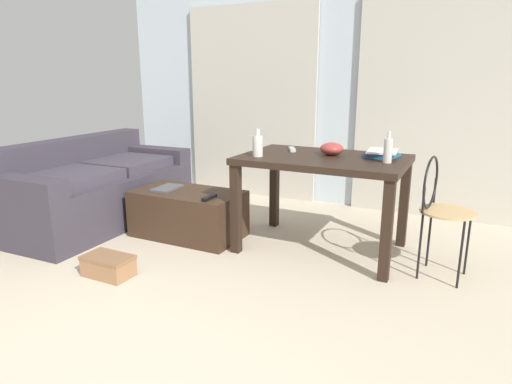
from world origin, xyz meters
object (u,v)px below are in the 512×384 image
object	(u,v)px
couch	(96,189)
bottle_near	(258,145)
magazine	(167,188)
shoebox	(108,266)
coffee_table	(188,214)
bottle_far	(388,150)
craft_table	(323,170)
tv_remote_on_table	(292,149)
tv_remote_primary	(209,198)
bowl	(332,149)
book_stack	(382,154)
wire_chair	(439,202)

from	to	relation	value
couch	bottle_near	distance (m)	1.77
magazine	shoebox	xyz separation A→B (m)	(0.18, -0.91, -0.33)
bottle_near	magazine	world-z (taller)	bottle_near
coffee_table	bottle_far	size ratio (longest dim) A/B	4.13
craft_table	tv_remote_on_table	xyz separation A→B (m)	(-0.32, 0.15, 0.12)
tv_remote_primary	shoebox	world-z (taller)	tv_remote_primary
craft_table	bowl	bearing A→B (deg)	71.38
coffee_table	book_stack	world-z (taller)	book_stack
coffee_table	tv_remote_on_table	distance (m)	1.05
wire_chair	bowl	distance (m)	0.89
bowl	bottle_far	bearing A→B (deg)	-17.48
bottle_far	book_stack	bearing A→B (deg)	110.04
bowl	tv_remote_on_table	xyz separation A→B (m)	(-0.35, 0.05, -0.04)
bottle_far	bowl	size ratio (longest dim) A/B	1.22
craft_table	bowl	xyz separation A→B (m)	(0.03, 0.10, 0.15)
bottle_far	craft_table	bearing A→B (deg)	174.75
book_stack	magazine	xyz separation A→B (m)	(-1.73, -0.41, -0.37)
coffee_table	book_stack	size ratio (longest dim) A/B	3.13
bowl	tv_remote_on_table	bearing A→B (deg)	171.96
tv_remote_on_table	shoebox	size ratio (longest dim) A/B	0.48
tv_remote_primary	craft_table	bearing A→B (deg)	22.87
craft_table	wire_chair	distance (m)	0.87
bottle_far	bowl	distance (m)	0.48
couch	magazine	distance (m)	0.82
bottle_near	craft_table	bearing A→B (deg)	26.32
coffee_table	bottle_near	bearing A→B (deg)	-0.32
coffee_table	wire_chair	distance (m)	2.01
bottle_near	shoebox	xyz separation A→B (m)	(-0.70, -0.92, -0.76)
couch	coffee_table	world-z (taller)	couch
tv_remote_primary	magazine	xyz separation A→B (m)	(-0.51, 0.12, -0.00)
wire_chair	tv_remote_on_table	xyz separation A→B (m)	(-1.18, 0.26, 0.24)
coffee_table	book_stack	distance (m)	1.68
craft_table	tv_remote_primary	bearing A→B (deg)	-156.84
couch	magazine	size ratio (longest dim) A/B	6.53
coffee_table	wire_chair	size ratio (longest dim) A/B	1.11
bottle_far	shoebox	size ratio (longest dim) A/B	0.65
magazine	bottle_far	bearing A→B (deg)	3.03
book_stack	wire_chair	bearing A→B (deg)	-32.09
book_stack	couch	bearing A→B (deg)	-170.18
wire_chair	tv_remote_primary	distance (m)	1.70
tv_remote_primary	couch	bearing A→B (deg)	176.16
wire_chair	shoebox	world-z (taller)	wire_chair
book_stack	tv_remote_primary	bearing A→B (deg)	-156.89
couch	craft_table	world-z (taller)	couch
coffee_table	bottle_near	distance (m)	0.93
bottle_far	shoebox	world-z (taller)	bottle_far
coffee_table	couch	bearing A→B (deg)	-177.25
couch	tv_remote_on_table	world-z (taller)	couch
wire_chair	magazine	size ratio (longest dim) A/B	2.92
tv_remote_on_table	bottle_near	bearing A→B (deg)	-137.98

